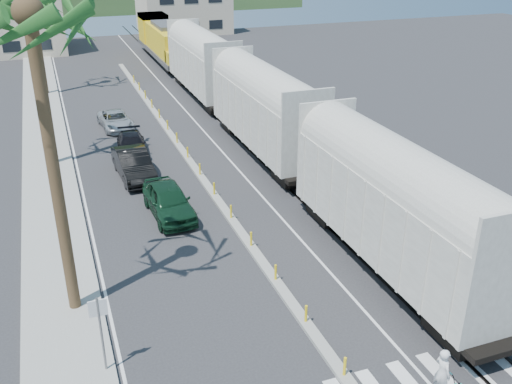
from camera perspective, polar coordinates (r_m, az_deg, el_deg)
ground at (r=20.62m, az=7.39°, el=-16.20°), size 140.00×140.00×0.00m
sidewalk at (r=40.85m, az=-20.24°, el=4.06°), size 3.00×90.00×0.15m
rails at (r=45.52m, az=-3.15°, el=7.56°), size 1.56×100.00×0.06m
median at (r=36.93m, az=-6.82°, el=3.35°), size 0.45×60.00×0.85m
lane_markings at (r=41.24m, az=-11.43°, el=5.21°), size 9.42×90.00×0.01m
freight_train at (r=41.99m, az=-1.99°, el=10.18°), size 3.00×60.94×5.85m
street_sign at (r=19.36m, az=-15.32°, el=-12.64°), size 0.60×0.08×3.00m
buildings at (r=85.74m, az=-20.24°, el=17.23°), size 38.00×27.00×10.00m
car_lead at (r=29.53m, az=-8.72°, el=-0.85°), size 2.45×5.09×1.67m
car_second at (r=34.50m, az=-12.14°, el=2.72°), size 2.32×5.28×1.68m
car_third at (r=38.33m, az=-12.33°, el=4.64°), size 2.58×4.75×1.29m
car_rear at (r=43.81m, az=-13.86°, el=6.99°), size 2.82×4.85×1.25m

